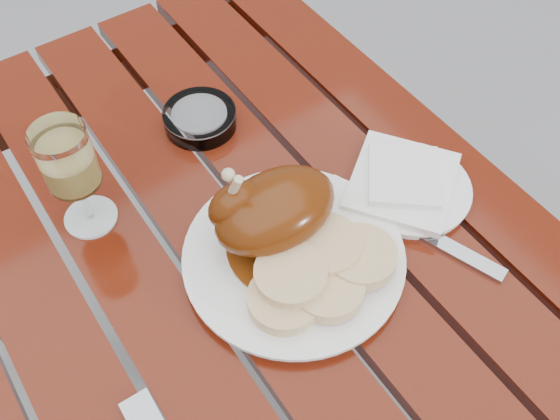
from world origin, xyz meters
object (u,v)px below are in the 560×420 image
object	(u,v)px
wine_glass	(75,179)
side_plate	(411,189)
table	(260,394)
dinner_plate	(294,258)
ashtray	(200,118)

from	to	relation	value
wine_glass	side_plate	xyz separation A→B (m)	(0.39, -0.21, -0.08)
side_plate	table	bearing A→B (deg)	-179.18
side_plate	wine_glass	bearing A→B (deg)	151.29
dinner_plate	table	bearing A→B (deg)	-176.99
wine_glass	side_plate	distance (m)	0.45
table	side_plate	size ratio (longest dim) A/B	7.18
table	side_plate	distance (m)	0.47
table	wine_glass	world-z (taller)	wine_glass
dinner_plate	wine_glass	world-z (taller)	wine_glass
dinner_plate	side_plate	size ratio (longest dim) A/B	1.70
dinner_plate	side_plate	distance (m)	0.20
dinner_plate	wine_glass	bearing A→B (deg)	131.28
wine_glass	ashtray	world-z (taller)	wine_glass
ashtray	wine_glass	bearing A→B (deg)	-162.34
side_plate	dinner_plate	bearing A→B (deg)	-179.90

